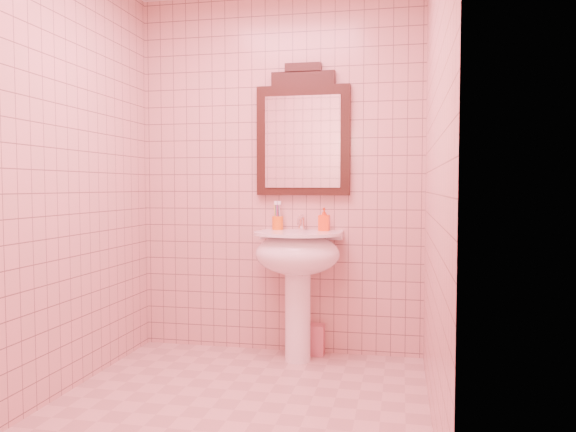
% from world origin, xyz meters
% --- Properties ---
extents(floor, '(2.20, 2.20, 0.00)m').
position_xyz_m(floor, '(0.00, 0.00, 0.00)').
color(floor, tan).
rests_on(floor, ground).
extents(back_wall, '(2.00, 0.02, 2.50)m').
position_xyz_m(back_wall, '(0.00, 1.10, 1.25)').
color(back_wall, tan).
rests_on(back_wall, floor).
extents(pedestal_sink, '(0.58, 0.58, 0.86)m').
position_xyz_m(pedestal_sink, '(0.18, 0.87, 0.66)').
color(pedestal_sink, white).
rests_on(pedestal_sink, floor).
extents(faucet, '(0.04, 0.16, 0.11)m').
position_xyz_m(faucet, '(0.18, 1.01, 0.92)').
color(faucet, white).
rests_on(faucet, pedestal_sink).
extents(mirror, '(0.65, 0.06, 0.90)m').
position_xyz_m(mirror, '(0.18, 1.07, 1.52)').
color(mirror, black).
rests_on(mirror, back_wall).
extents(toothbrush_cup, '(0.08, 0.08, 0.18)m').
position_xyz_m(toothbrush_cup, '(0.00, 1.04, 0.91)').
color(toothbrush_cup, orange).
rests_on(toothbrush_cup, pedestal_sink).
extents(soap_dispenser, '(0.07, 0.07, 0.16)m').
position_xyz_m(soap_dispenser, '(0.33, 1.00, 0.94)').
color(soap_dispenser, '#E84213').
rests_on(soap_dispenser, pedestal_sink).
extents(towel, '(0.17, 0.12, 0.21)m').
position_xyz_m(towel, '(0.24, 1.04, 0.10)').
color(towel, '#C87581').
rests_on(towel, floor).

